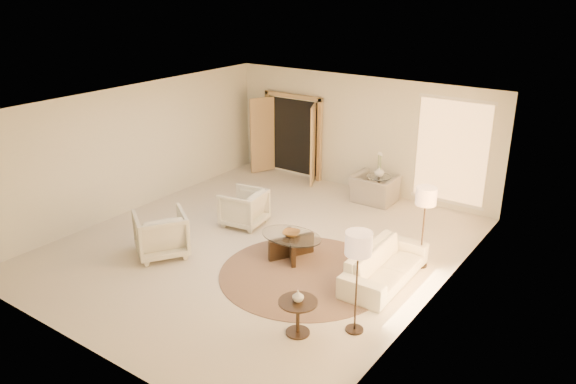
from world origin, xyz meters
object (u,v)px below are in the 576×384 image
Objects in this scene: armchair_left at (244,206)px; coffee_table at (291,243)px; floor_lamp_near at (426,200)px; end_vase at (298,296)px; bowl at (291,233)px; armchair_right at (161,232)px; sofa at (385,265)px; side_table at (378,187)px; accent_chair at (374,185)px; end_table at (298,311)px; side_vase at (379,172)px; floor_lamp_far at (358,248)px.

coffee_table is at bearing 60.82° from armchair_left.
floor_lamp_near is 8.51× the size of end_vase.
floor_lamp_near is 2.52m from bowl.
armchair_left is at bearing 159.10° from bowl.
floor_lamp_near is at bearing 152.97° from armchair_right.
sofa is 3.66m from side_table.
side_table is (2.17, 4.75, -0.08)m from armchair_right.
accent_chair reaches higher than end_table.
end_vase is at bearing 113.34° from armchair_right.
bowl is at bearing 155.77° from armchair_right.
armchair_left is (-3.51, 0.43, 0.13)m from sofa.
end_table is (3.15, -2.58, -0.05)m from armchair_left.
bowl is (2.08, 1.32, 0.02)m from armchair_right.
sofa reaches higher than bowl.
armchair_right reaches higher than coffee_table.
floor_lamp_near is at bearing 77.78° from end_table.
coffee_table is 4.04× the size of bowl.
side_table is at bearing -104.04° from side_vase.
floor_lamp_near reaches higher than side_table.
end_vase reaches higher than side_table.
coffee_table is 2.77m from floor_lamp_far.
floor_lamp_far is (2.14, -4.79, 0.94)m from accent_chair.
bowl is at bearing -91.49° from side_vase.
armchair_left is at bearing -122.36° from side_vase.
armchair_left is at bearing 140.60° from end_table.
coffee_table is (-1.83, -0.21, -0.02)m from sofa.
coffee_table is (0.01, -3.39, -0.15)m from accent_chair.
floor_lamp_near is (4.21, 2.40, 0.83)m from armchair_right.
end_table is 5.54m from side_table.
side_vase reaches higher than armchair_left.
floor_lamp_far reaches higher than bowl.
end_table is 1.76× the size of bowl.
sofa is 8.44× the size of side_vase.
armchair_right is 2.47m from coffee_table.
armchair_left reaches higher than sofa.
armchair_left reaches higher than coffee_table.
armchair_left is 0.90× the size of armchair_right.
floor_lamp_far is (3.80, -2.04, 0.95)m from armchair_left.
bowl is at bearing -91.49° from side_table.
floor_lamp_near is at bearing 88.26° from armchair_left.
side_table is 2.69× the size of side_vase.
armchair_left is 3.31m from side_vase.
end_table is 3.23× the size of end_vase.
sofa is at bearing 100.35° from floor_lamp_far.
side_vase is (1.76, 2.78, 0.34)m from armchair_left.
floor_lamp_far is (2.13, -1.40, 1.09)m from coffee_table.
side_table is at bearing 104.46° from end_vase.
armchair_left is at bearing 151.81° from floor_lamp_far.
side_table is at bearing -171.26° from armchair_right.
accent_chair reaches higher than armchair_left.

